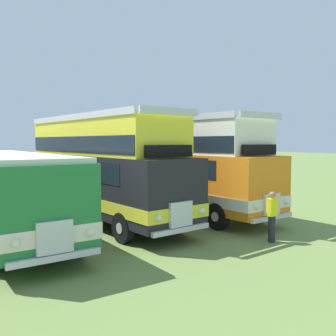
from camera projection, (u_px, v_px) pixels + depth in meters
bus_fourth_in_row at (7, 188)px, 13.37m from camera, size 2.70×10.58×2.99m
bus_fifth_in_row at (102, 166)px, 15.99m from camera, size 3.02×10.41×4.52m
bus_sixth_in_row at (181, 164)px, 17.96m from camera, size 2.96×10.48×4.52m
marshal_person at (272, 216)px, 12.71m from camera, size 0.36×0.24×1.73m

